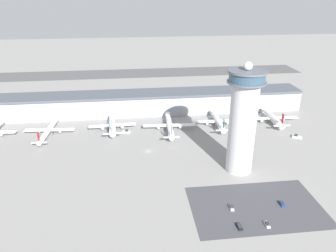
# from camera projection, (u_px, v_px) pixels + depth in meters

# --- Properties ---
(ground_plane) EXTENTS (1000.00, 1000.00, 0.00)m
(ground_plane) POSITION_uv_depth(u_px,v_px,m) (148.00, 151.00, 212.89)
(ground_plane) COLOR gray
(terminal_building) EXTENTS (266.77, 25.00, 17.71)m
(terminal_building) POSITION_uv_depth(u_px,v_px,m) (143.00, 103.00, 273.07)
(terminal_building) COLOR #A3A8B2
(terminal_building) RESTS_ON ground
(runway_strip) EXTENTS (400.16, 44.00, 0.01)m
(runway_strip) POSITION_uv_depth(u_px,v_px,m) (138.00, 73.00, 399.31)
(runway_strip) COLOR #515154
(runway_strip) RESTS_ON ground
(control_tower) EXTENTS (20.66, 20.66, 63.59)m
(control_tower) POSITION_uv_depth(u_px,v_px,m) (243.00, 120.00, 179.47)
(control_tower) COLOR #BCBCC1
(control_tower) RESTS_ON ground
(parking_lot_surface) EXTENTS (64.00, 40.00, 0.01)m
(parking_lot_surface) POSITION_uv_depth(u_px,v_px,m) (256.00, 206.00, 160.01)
(parking_lot_surface) COLOR #424247
(parking_lot_surface) RESTS_ON ground
(airplane_gate_bravo) EXTENTS (35.70, 45.32, 11.69)m
(airplane_gate_bravo) POSITION_uv_depth(u_px,v_px,m) (49.00, 130.00, 234.23)
(airplane_gate_bravo) COLOR white
(airplane_gate_bravo) RESTS_ON ground
(airplane_gate_charlie) EXTENTS (34.54, 35.22, 14.35)m
(airplane_gate_charlie) POSITION_uv_depth(u_px,v_px,m) (112.00, 125.00, 241.17)
(airplane_gate_charlie) COLOR silver
(airplane_gate_charlie) RESTS_ON ground
(airplane_gate_delta) EXTENTS (38.95, 45.74, 12.73)m
(airplane_gate_delta) POSITION_uv_depth(u_px,v_px,m) (169.00, 125.00, 241.63)
(airplane_gate_delta) COLOR white
(airplane_gate_delta) RESTS_ON ground
(airplane_gate_echo) EXTENTS (38.32, 38.92, 12.76)m
(airplane_gate_echo) POSITION_uv_depth(u_px,v_px,m) (218.00, 121.00, 248.98)
(airplane_gate_echo) COLOR white
(airplane_gate_echo) RESTS_ON ground
(airplane_gate_foxtrot) EXTENTS (41.12, 36.00, 13.73)m
(airplane_gate_foxtrot) POSITION_uv_depth(u_px,v_px,m) (273.00, 118.00, 255.35)
(airplane_gate_foxtrot) COLOR white
(airplane_gate_foxtrot) RESTS_ON ground
(service_truck_catering) EXTENTS (6.10, 3.86, 2.47)m
(service_truck_catering) POSITION_uv_depth(u_px,v_px,m) (126.00, 132.00, 238.97)
(service_truck_catering) COLOR black
(service_truck_catering) RESTS_ON ground
(service_truck_fuel) EXTENTS (6.76, 4.90, 2.62)m
(service_truck_fuel) POSITION_uv_depth(u_px,v_px,m) (297.00, 137.00, 231.00)
(service_truck_fuel) COLOR black
(service_truck_fuel) RESTS_ON ground
(car_blue_compact) EXTENTS (1.81, 4.57, 1.41)m
(car_blue_compact) POSITION_uv_depth(u_px,v_px,m) (231.00, 207.00, 158.49)
(car_blue_compact) COLOR black
(car_blue_compact) RESTS_ON ground
(car_silver_sedan) EXTENTS (1.80, 4.69, 1.41)m
(car_silver_sedan) POSITION_uv_depth(u_px,v_px,m) (282.00, 204.00, 161.05)
(car_silver_sedan) COLOR black
(car_silver_sedan) RESTS_ON ground
(car_white_wagon) EXTENTS (2.11, 4.79, 1.35)m
(car_white_wagon) POSITION_uv_depth(u_px,v_px,m) (239.00, 226.00, 146.02)
(car_white_wagon) COLOR black
(car_white_wagon) RESTS_ON ground
(car_yellow_taxi) EXTENTS (1.77, 4.35, 1.35)m
(car_yellow_taxi) POSITION_uv_depth(u_px,v_px,m) (267.00, 224.00, 147.31)
(car_yellow_taxi) COLOR black
(car_yellow_taxi) RESTS_ON ground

